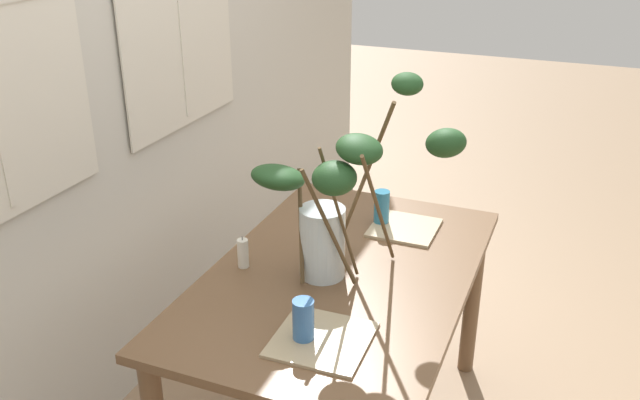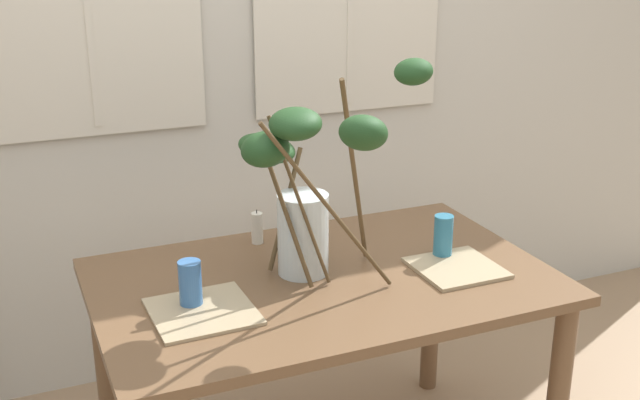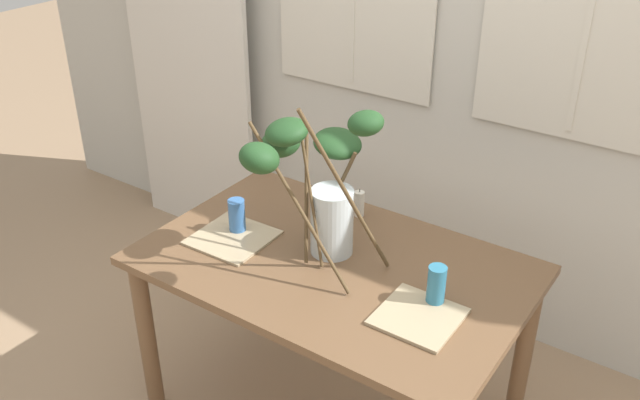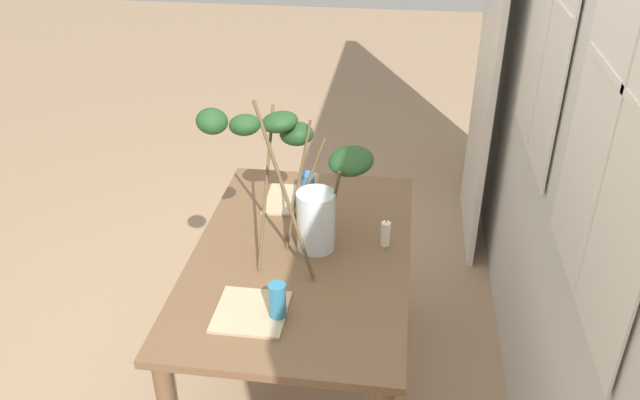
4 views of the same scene
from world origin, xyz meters
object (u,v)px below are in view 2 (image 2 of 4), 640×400
vase_with_branches (302,189)px  plate_square_left (202,311)px  drinking_glass_blue_left (190,284)px  dining_table (323,310)px  pillar_candle (257,228)px  drinking_glass_blue_right (443,237)px  plate_square_right (456,268)px

vase_with_branches → plate_square_left: bearing=-164.7°
vase_with_branches → drinking_glass_blue_left: size_ratio=5.22×
dining_table → vase_with_branches: bearing=177.2°
plate_square_left → pillar_candle: (0.30, 0.41, 0.05)m
drinking_glass_blue_left → drinking_glass_blue_right: bearing=1.5°
drinking_glass_blue_left → drinking_glass_blue_right: (0.81, 0.02, 0.00)m
dining_table → vase_with_branches: vase_with_branches is taller
drinking_glass_blue_right → plate_square_right: size_ratio=0.57×
drinking_glass_blue_left → plate_square_left: 0.08m
vase_with_branches → drinking_glass_blue_left: (-0.35, -0.04, -0.22)m
drinking_glass_blue_right → plate_square_right: 0.12m
vase_with_branches → pillar_candle: 0.40m
plate_square_left → plate_square_right: 0.79m
drinking_glass_blue_left → plate_square_right: size_ratio=0.54×
dining_table → drinking_glass_blue_right: 0.44m
dining_table → drinking_glass_blue_right: size_ratio=9.63×
vase_with_branches → plate_square_right: 0.55m
drinking_glass_blue_right → pillar_candle: (-0.50, 0.34, -0.02)m
plate_square_left → pillar_candle: size_ratio=2.34×
plate_square_left → plate_square_right: plate_square_right is taller
dining_table → drinking_glass_blue_right: bearing=-2.3°
plate_square_left → plate_square_right: size_ratio=1.10×
vase_with_branches → drinking_glass_blue_left: bearing=-173.5°
vase_with_branches → drinking_glass_blue_right: bearing=-2.3°
dining_table → pillar_candle: pillar_candle is taller
dining_table → plate_square_left: bearing=-167.5°
drinking_glass_blue_right → pillar_candle: bearing=145.5°
drinking_glass_blue_left → pillar_candle: bearing=49.1°
dining_table → pillar_candle: 0.38m
drinking_glass_blue_right → pillar_candle: drinking_glass_blue_right is taller
drinking_glass_blue_left → plate_square_right: bearing=-5.4°
vase_with_branches → drinking_glass_blue_right: size_ratio=5.00×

